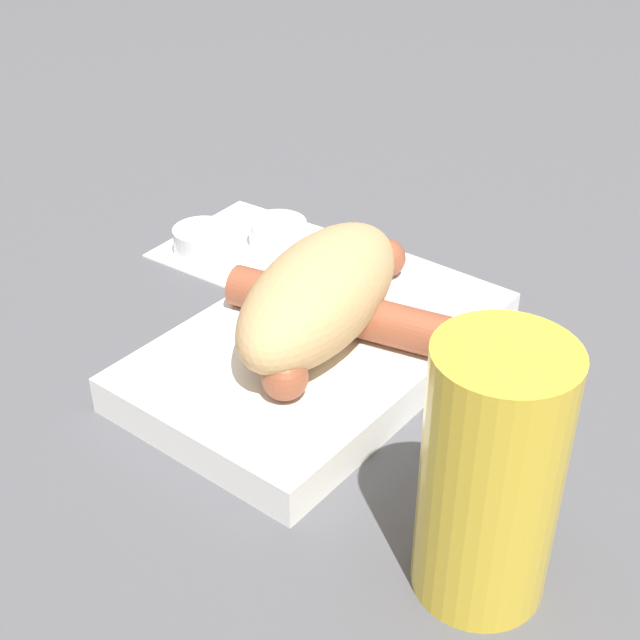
# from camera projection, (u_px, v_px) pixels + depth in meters

# --- Properties ---
(ground_plane) EXTENTS (3.00, 3.00, 0.00)m
(ground_plane) POSITION_uv_depth(u_px,v_px,m) (320.00, 365.00, 0.57)
(ground_plane) COLOR #4C4C51
(food_tray) EXTENTS (0.24, 0.15, 0.02)m
(food_tray) POSITION_uv_depth(u_px,v_px,m) (320.00, 349.00, 0.57)
(food_tray) COLOR white
(food_tray) RESTS_ON ground_plane
(bread_roll) EXTENTS (0.18, 0.11, 0.06)m
(bread_roll) POSITION_uv_depth(u_px,v_px,m) (328.00, 292.00, 0.54)
(bread_roll) COLOR tan
(bread_roll) RESTS_ON food_tray
(sausage) EXTENTS (0.18, 0.15, 0.03)m
(sausage) POSITION_uv_depth(u_px,v_px,m) (341.00, 311.00, 0.56)
(sausage) COLOR brown
(sausage) RESTS_ON food_tray
(pickled_veggies) EXTENTS (0.07, 0.06, 0.00)m
(pickled_veggies) POSITION_uv_depth(u_px,v_px,m) (335.00, 262.00, 0.63)
(pickled_veggies) COLOR orange
(pickled_veggies) RESTS_ON food_tray
(napkin) EXTENTS (0.13, 0.13, 0.00)m
(napkin) POSITION_uv_depth(u_px,v_px,m) (250.00, 246.00, 0.70)
(napkin) COLOR white
(napkin) RESTS_ON ground_plane
(condiment_cup_near) EXTENTS (0.05, 0.05, 0.02)m
(condiment_cup_near) POSITION_uv_depth(u_px,v_px,m) (278.00, 236.00, 0.70)
(condiment_cup_near) COLOR white
(condiment_cup_near) RESTS_ON ground_plane
(condiment_cup_far) EXTENTS (0.05, 0.05, 0.02)m
(condiment_cup_far) POSITION_uv_depth(u_px,v_px,m) (203.00, 243.00, 0.69)
(condiment_cup_far) COLOR white
(condiment_cup_far) RESTS_ON ground_plane
(drink_glass) EXTENTS (0.06, 0.06, 0.13)m
(drink_glass) POSITION_uv_depth(u_px,v_px,m) (491.00, 476.00, 0.39)
(drink_glass) COLOR gold
(drink_glass) RESTS_ON ground_plane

